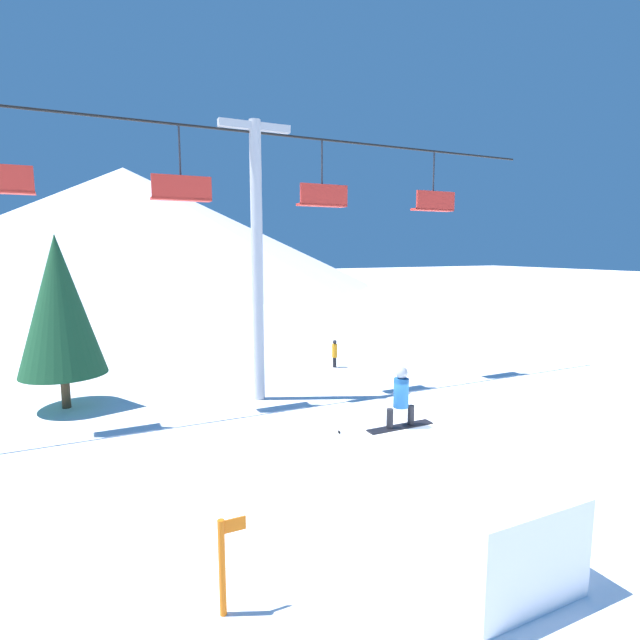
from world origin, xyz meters
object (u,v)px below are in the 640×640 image
(snow_ramp, at_px, (445,501))
(pine_tree_near, at_px, (59,305))
(snowboarder, at_px, (401,397))
(trail_marker, at_px, (223,564))
(distant_skier, at_px, (335,352))

(snow_ramp, relative_size, pine_tree_near, 0.73)
(snowboarder, xyz_separation_m, trail_marker, (-4.17, -1.69, -1.41))
(trail_marker, bearing_deg, distant_skier, 56.57)
(pine_tree_near, bearing_deg, snow_ramp, -61.53)
(distant_skier, bearing_deg, trail_marker, -123.43)
(pine_tree_near, xyz_separation_m, trail_marker, (2.21, -11.48, -2.61))
(snowboarder, bearing_deg, snow_ramp, -96.18)
(snowboarder, bearing_deg, trail_marker, -157.89)
(pine_tree_near, xyz_separation_m, distant_skier, (10.56, 1.17, -2.73))
(snowboarder, xyz_separation_m, pine_tree_near, (-6.38, 9.79, 1.20))
(snow_ramp, distance_m, distant_skier, 13.34)
(pine_tree_near, distance_m, trail_marker, 11.98)
(pine_tree_near, distance_m, distant_skier, 10.97)
(snow_ramp, distance_m, snowboarder, 2.18)
(pine_tree_near, relative_size, distant_skier, 4.61)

